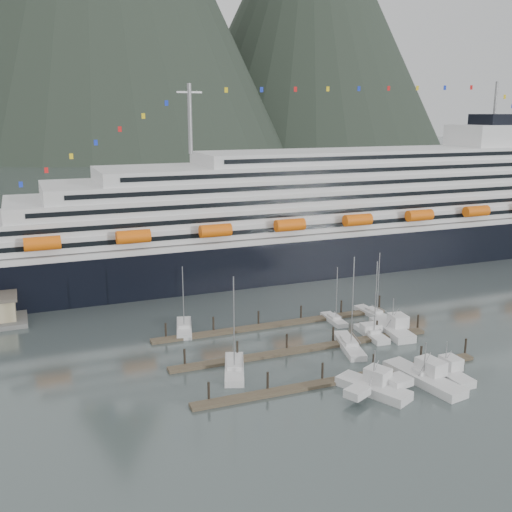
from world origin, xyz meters
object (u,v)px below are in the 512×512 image
(trawler_b, at_px, (373,387))
(trawler_c, at_px, (423,377))
(trawler_e, at_px, (391,329))
(trawler_d, at_px, (444,371))
(sailboat_g, at_px, (374,314))
(sailboat_b, at_px, (234,369))
(sailboat_f, at_px, (334,320))
(cruise_ship, at_px, (338,219))
(sailboat_d, at_px, (349,346))
(sailboat_e, at_px, (184,328))
(sailboat_h, at_px, (371,334))

(trawler_b, height_order, trawler_c, trawler_b)
(trawler_b, bearing_deg, trawler_e, -65.70)
(trawler_d, bearing_deg, trawler_e, -10.03)
(sailboat_g, bearing_deg, sailboat_b, 107.14)
(sailboat_f, relative_size, sailboat_g, 0.85)
(cruise_ship, relative_size, sailboat_g, 15.38)
(sailboat_d, height_order, trawler_d, sailboat_d)
(trawler_d, bearing_deg, trawler_b, 92.45)
(cruise_ship, relative_size, trawler_c, 14.56)
(sailboat_b, relative_size, trawler_c, 1.14)
(sailboat_e, bearing_deg, cruise_ship, -41.67)
(cruise_ship, bearing_deg, trawler_d, -105.85)
(sailboat_g, bearing_deg, sailboat_d, 128.46)
(sailboat_e, distance_m, sailboat_f, 29.10)
(trawler_b, bearing_deg, cruise_ship, -50.88)
(sailboat_d, height_order, sailboat_g, sailboat_d)
(sailboat_g, distance_m, trawler_d, 28.72)
(sailboat_b, relative_size, sailboat_g, 1.21)
(sailboat_d, height_order, sailboat_h, sailboat_d)
(sailboat_g, relative_size, trawler_e, 1.18)
(sailboat_f, bearing_deg, sailboat_d, 164.26)
(sailboat_e, distance_m, sailboat_g, 38.00)
(trawler_d, bearing_deg, sailboat_e, 42.37)
(trawler_e, bearing_deg, sailboat_d, 113.03)
(trawler_e, bearing_deg, cruise_ship, -12.38)
(cruise_ship, xyz_separation_m, sailboat_h, (-20.88, -50.48, -11.60))
(sailboat_g, bearing_deg, trawler_c, 155.44)
(sailboat_b, distance_m, sailboat_h, 28.97)
(sailboat_e, height_order, trawler_b, sailboat_e)
(sailboat_e, distance_m, trawler_e, 38.53)
(sailboat_f, distance_m, trawler_b, 30.47)
(sailboat_f, xyz_separation_m, trawler_b, (-9.59, -28.92, 0.52))
(sailboat_g, distance_m, sailboat_h, 11.51)
(cruise_ship, xyz_separation_m, trawler_e, (-16.63, -50.51, -11.11))
(sailboat_e, relative_size, sailboat_h, 0.89)
(sailboat_b, bearing_deg, cruise_ship, -22.01)
(cruise_ship, bearing_deg, sailboat_g, -109.30)
(trawler_b, height_order, trawler_e, trawler_e)
(trawler_c, distance_m, trawler_e, 20.88)
(sailboat_g, xyz_separation_m, trawler_c, (-9.83, -28.98, 0.50))
(sailboat_f, distance_m, trawler_d, 28.40)
(sailboat_b, xyz_separation_m, sailboat_d, (21.76, 1.92, -0.00))
(sailboat_e, height_order, sailboat_h, sailboat_h)
(trawler_c, xyz_separation_m, trawler_d, (4.54, 0.75, -0.08))
(sailboat_e, height_order, sailboat_g, sailboat_g)
(sailboat_f, bearing_deg, sailboat_b, 121.86)
(sailboat_d, bearing_deg, sailboat_h, -48.89)
(sailboat_e, xyz_separation_m, sailboat_f, (28.45, -6.13, -0.02))
(trawler_c, height_order, trawler_d, trawler_c)
(sailboat_b, bearing_deg, sailboat_e, 26.39)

